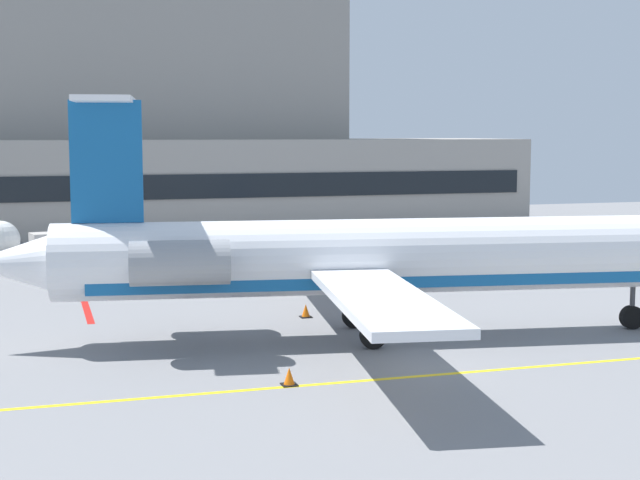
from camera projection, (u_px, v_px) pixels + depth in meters
ground at (399, 369)px, 30.59m from camera, size 120.00×120.00×0.11m
terminal_building at (127, 129)px, 73.46m from camera, size 62.55×13.32×20.30m
regional_jet at (381, 257)px, 34.70m from camera, size 30.23×23.61×8.78m
baggage_tug at (42, 252)px, 52.20m from camera, size 2.44×3.81×2.08m
pushback_tractor at (502, 245)px, 56.36m from camera, size 3.32×3.33×1.84m
belt_loader at (384, 250)px, 52.35m from camera, size 2.98×4.28×2.31m
safety_cone_alpha at (306, 311)px, 38.75m from camera, size 0.47×0.47×0.55m
safety_cone_bravo at (289, 377)px, 28.35m from camera, size 0.47×0.47×0.55m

